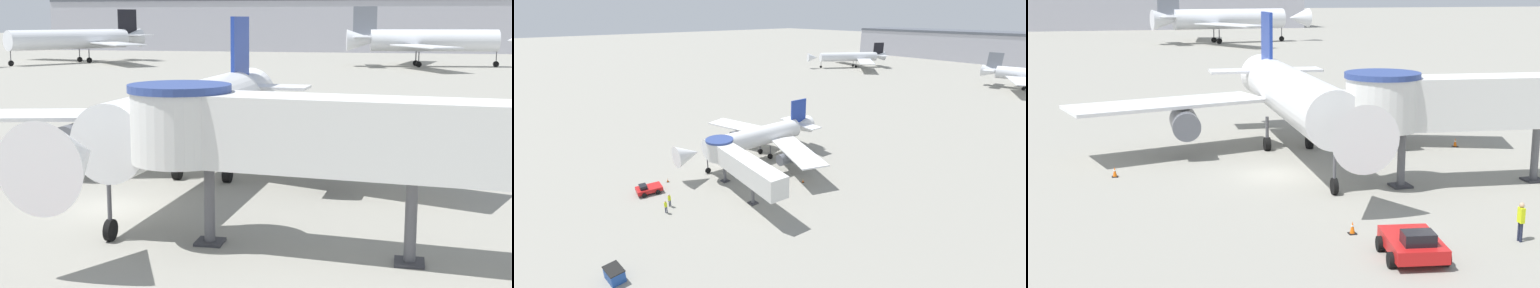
# 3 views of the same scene
# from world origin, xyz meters

# --- Properties ---
(ground_plane) EXTENTS (800.00, 800.00, 0.00)m
(ground_plane) POSITION_xyz_m (0.00, 0.00, 0.00)
(ground_plane) COLOR gray
(main_airplane) EXTENTS (29.68, 26.77, 9.05)m
(main_airplane) POSITION_xyz_m (2.58, 4.85, 3.84)
(main_airplane) COLOR white
(main_airplane) RESTS_ON ground_plane
(jet_bridge) EXTENTS (17.26, 4.98, 6.37)m
(jet_bridge) POSITION_xyz_m (10.16, -4.79, 4.69)
(jet_bridge) COLOR silver
(jet_bridge) RESTS_ON ground_plane
(traffic_cone_starboard_wing) EXTENTS (0.37, 0.37, 0.61)m
(traffic_cone_starboard_wing) POSITION_xyz_m (14.10, 4.18, 0.29)
(traffic_cone_starboard_wing) COLOR black
(traffic_cone_starboard_wing) RESTS_ON ground_plane
(background_jet_black_tail) EXTENTS (36.86, 34.98, 10.97)m
(background_jet_black_tail) POSITION_xyz_m (-53.15, 105.19, 4.80)
(background_jet_black_tail) COLOR silver
(background_jet_black_tail) RESTS_ON ground_plane
(background_jet_gray_tail) EXTENTS (34.49, 38.26, 11.26)m
(background_jet_gray_tail) POSITION_xyz_m (17.83, 108.21, 4.92)
(background_jet_gray_tail) COLOR silver
(background_jet_gray_tail) RESTS_ON ground_plane
(terminal_building) EXTENTS (139.38, 25.18, 15.03)m
(terminal_building) POSITION_xyz_m (-18.39, 175.00, 7.53)
(terminal_building) COLOR #A8A8B2
(terminal_building) RESTS_ON ground_plane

